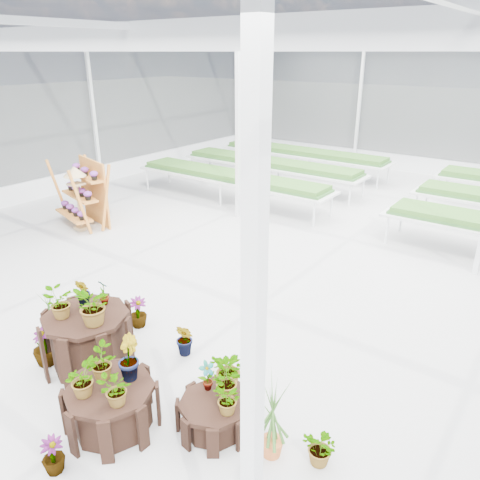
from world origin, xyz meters
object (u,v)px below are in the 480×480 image
Objects in this scene: plinth_mid at (112,408)px; bird_table at (78,198)px; plinth_low at (215,415)px; plinth_tall at (89,340)px; shelf_rack at (81,194)px.

bird_table is at bearing 146.50° from plinth_mid.
plinth_mid is 1.22m from plinth_low.
plinth_low is at bearing -48.74° from bird_table.
plinth_mid is (1.20, -0.60, -0.13)m from plinth_tall.
bird_table is (-7.00, 3.27, 0.62)m from plinth_low.
plinth_low is at bearing -11.57° from shelf_rack.
shelf_rack is 0.32m from bird_table.
shelf_rack is at bearing 145.77° from plinth_mid.
plinth_low is at bearing 34.99° from plinth_mid.
plinth_low is 0.53× the size of shelf_rack.
shelf_rack is 1.03× the size of bird_table.
bird_table reaches higher than plinth_low.
plinth_mid is at bearing -19.76° from shelf_rack.
plinth_tall is at bearing -21.42° from shelf_rack.
plinth_low is 8.04m from shelf_rack.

